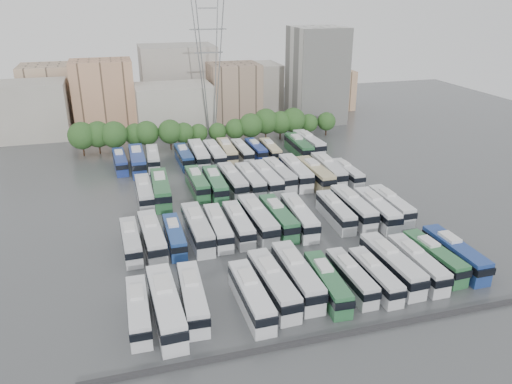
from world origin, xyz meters
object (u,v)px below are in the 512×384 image
object	(u,v)px
bus_r1_s10	(335,211)
bus_r2_s5	(215,184)
bus_r0_s2	(193,297)
bus_r1_s1	(152,236)
bus_r0_s6	(297,275)
bus_r1_s3	(197,228)
bus_r1_s8	(299,216)
bus_r1_s5	(238,224)
bus_r3_s7	(227,151)
bus_r0_s0	(138,310)
bus_r3_s8	(242,151)
bus_r2_s10	(295,172)
electricity_pylon	(209,63)
bus_r1_s11	(353,207)
bus_r0_s10	(391,264)
bus_r0_s7	(327,283)
bus_r2_s9	(279,174)
bus_r1_s4	(218,227)
bus_r1_s7	(278,217)
bus_r3_s13	(309,143)
bus_r2_s7	(250,180)
bus_r3_s10	(270,150)
bus_r2_s6	(232,180)
bus_r3_s5	(199,154)
bus_r1_s12	(377,209)
bus_r2_s1	(144,192)
bus_r1_s6	(258,219)
bus_r0_s8	(351,277)
bus_r3_s9	(256,150)
bus_r0_s4	(251,295)
bus_r2_s13	(347,173)
bus_r1_s13	(391,205)
bus_r0_s12	(434,257)
bus_r2_s8	(266,178)
bus_r2_s12	(328,170)
apartment_tower	(317,75)
bus_r0_s5	(273,284)
bus_r0_s1	(166,305)
bus_r0_s11	(417,263)
bus_r1_s2	(175,236)
bus_r3_s0	(120,161)
bus_r3_s4	(184,157)
bus_r0_s13	(455,253)
bus_r0_s9	(375,275)
bus_r2_s4	(197,183)
bus_r2_s11	(315,174)

from	to	relation	value
bus_r1_s10	bus_r2_s5	bearing A→B (deg)	135.87
bus_r0_s2	bus_r1_s1	bearing A→B (deg)	103.28
bus_r0_s6	bus_r1_s3	size ratio (longest dim) A/B	0.99
bus_r1_s10	bus_r1_s8	bearing A→B (deg)	-174.77
bus_r0_s2	bus_r1_s5	size ratio (longest dim) A/B	1.01
bus_r1_s10	bus_r3_s7	xyz separation A→B (m)	(-9.86, 36.35, 0.07)
bus_r0_s0	bus_r3_s8	distance (m)	60.37
bus_r1_s3	bus_r2_s10	bearing A→B (deg)	38.50
electricity_pylon	bus_r1_s11	size ratio (longest dim) A/B	2.61
bus_r0_s10	bus_r2_s10	world-z (taller)	bus_r2_s10
bus_r0_s7	bus_r1_s11	bearing A→B (deg)	58.94
bus_r2_s9	bus_r1_s4	bearing A→B (deg)	-132.88
bus_r1_s7	bus_r3_s13	bearing A→B (deg)	60.45
bus_r2_s7	bus_r3_s10	xyz separation A→B (m)	(9.73, 17.87, -0.24)
bus_r2_s6	bus_r3_s5	distance (m)	17.70
electricity_pylon	bus_r1_s4	xyz separation A→B (m)	(-10.23, -56.01, -16.85)
bus_r1_s12	bus_r2_s1	distance (m)	40.54
bus_r1_s3	bus_r1_s6	distance (m)	9.68
bus_r0_s8	bus_r3_s5	size ratio (longest dim) A/B	0.82
bus_r1_s4	bus_r3_s9	bearing A→B (deg)	66.21
bus_r0_s4	bus_r3_s8	xyz separation A→B (m)	(13.27, 55.31, -0.12)
bus_r2_s13	bus_r3_s5	xyz separation A→B (m)	(-26.46, 18.83, 0.36)
bus_r2_s13	bus_r1_s7	bearing A→B (deg)	-140.82
bus_r1_s13	bus_r0_s12	bearing A→B (deg)	-100.60
bus_r2_s8	bus_r2_s12	xyz separation A→B (m)	(13.35, 1.01, 0.05)
apartment_tower	bus_r1_s12	xyz separation A→B (m)	(-15.76, -65.06, -11.07)
bus_r3_s9	bus_r3_s13	size ratio (longest dim) A/B	0.82
bus_r0_s5	bus_r1_s10	distance (m)	24.37
bus_r0_s1	bus_r0_s7	bearing A→B (deg)	-2.58
bus_r0_s1	bus_r2_s12	world-z (taller)	bus_r2_s12
bus_r0_s4	bus_r0_s1	bearing A→B (deg)	176.32
bus_r3_s7	bus_r1_s3	bearing A→B (deg)	-107.87
bus_r0_s11	bus_r1_s2	distance (m)	34.51
bus_r3_s0	bus_r3_s4	xyz separation A→B (m)	(13.46, -0.81, 0.05)
bus_r3_s13	bus_r1_s8	bearing A→B (deg)	-116.37
bus_r0_s13	bus_r1_s10	size ratio (longest dim) A/B	1.03
bus_r0_s4	bus_r2_s6	bearing A→B (deg)	78.72
bus_r2_s5	bus_r2_s7	bearing A→B (deg)	1.82
bus_r0_s10	bus_r1_s8	distance (m)	18.53
apartment_tower	bus_r0_s0	distance (m)	99.78
bus_r1_s3	bus_r2_s6	size ratio (longest dim) A/B	1.01
bus_r0_s9	bus_r1_s6	world-z (taller)	bus_r1_s6
bus_r3_s8	bus_r2_s9	bearing A→B (deg)	-81.06
bus_r2_s4	bus_r2_s6	world-z (taller)	bus_r2_s6
bus_r0_s5	bus_r1_s11	xyz separation A→B (m)	(19.91, 18.38, 0.04)
bus_r0_s0	bus_r2_s4	world-z (taller)	bus_r2_s4
bus_r1_s10	bus_r0_s5	bearing A→B (deg)	-130.66
bus_r3_s5	bus_r3_s13	size ratio (longest dim) A/B	1.01
bus_r1_s3	bus_r2_s11	world-z (taller)	bus_r2_s11
bus_r1_s13	bus_r2_s7	size ratio (longest dim) A/B	0.94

